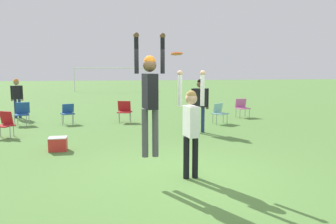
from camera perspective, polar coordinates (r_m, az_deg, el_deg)
name	(u,v)px	position (r m, az deg, el deg)	size (l,w,h in m)	color
ground_plane	(181,177)	(6.66, 2.22, -11.30)	(120.00, 120.00, 0.00)	#56843D
person_jumping	(150,91)	(6.01, -3.18, 3.60)	(0.58, 0.45, 2.28)	#4C4C51
person_defending	(191,122)	(6.35, 4.04, -1.76)	(0.55, 0.42, 2.12)	black
frisbee	(177,54)	(6.05, 1.52, 10.12)	(0.22, 0.22, 0.05)	#E04C23
camping_chair_0	(242,106)	(15.11, 12.74, 0.98)	(0.58, 0.61, 0.83)	gray
camping_chair_1	(125,110)	(13.47, -7.58, 0.40)	(0.65, 0.70, 0.86)	gray
camping_chair_2	(22,112)	(13.84, -24.05, 0.01)	(0.62, 0.66, 0.88)	gray
camping_chair_3	(219,112)	(13.14, 8.91, 0.08)	(0.71, 0.78, 0.80)	gray
camping_chair_4	(5,122)	(11.59, -26.45, -1.63)	(0.64, 0.71, 0.82)	gray
camping_chair_5	(68,112)	(13.47, -17.04, 0.03)	(0.59, 0.63, 0.79)	gray
person_spectator_near	(17,94)	(15.92, -24.83, 2.79)	(0.54, 0.36, 1.74)	navy
person_spectator_far	(200,100)	(11.10, 5.59, 2.09)	(0.63, 0.37, 1.82)	navy
cooler_box	(58,144)	(9.17, -18.62, -5.28)	(0.46, 0.37, 0.37)	red
soccer_goal	(110,73)	(33.43, -10.02, 6.78)	(7.10, 0.10, 2.35)	white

